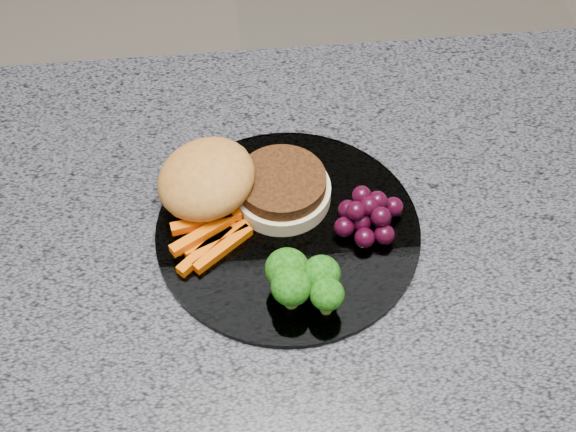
{
  "coord_description": "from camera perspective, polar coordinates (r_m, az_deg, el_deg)",
  "views": [
    {
      "loc": [
        -0.04,
        -0.44,
        1.53
      ],
      "look_at": [
        0.01,
        0.03,
        0.93
      ],
      "focal_mm": 50.0,
      "sensor_mm": 36.0,
      "label": 1
    }
  ],
  "objects": [
    {
      "name": "broccoli",
      "position": [
        0.72,
        1.04,
        -4.53
      ],
      "size": [
        0.07,
        0.06,
        0.05
      ],
      "rotation": [
        0.0,
        0.0,
        -0.43
      ],
      "color": "olive",
      "rests_on": "plate"
    },
    {
      "name": "plate",
      "position": [
        0.79,
        0.0,
        -1.03
      ],
      "size": [
        0.26,
        0.26,
        0.01
      ],
      "primitive_type": "cylinder",
      "color": "white",
      "rests_on": "countertop"
    },
    {
      "name": "countertop",
      "position": [
        0.79,
        -0.22,
        -3.51
      ],
      "size": [
        1.2,
        0.6,
        0.04
      ],
      "primitive_type": "cube",
      "color": "#4F505A",
      "rests_on": "island_cabinet"
    },
    {
      "name": "burger",
      "position": [
        0.79,
        -3.9,
        2.2
      ],
      "size": [
        0.17,
        0.1,
        0.05
      ],
      "rotation": [
        0.0,
        0.0,
        -0.0
      ],
      "color": "beige",
      "rests_on": "plate"
    },
    {
      "name": "carrot_sticks",
      "position": [
        0.77,
        -5.59,
        -1.53
      ],
      "size": [
        0.08,
        0.07,
        0.02
      ],
      "rotation": [
        0.0,
        0.0,
        0.28
      ],
      "color": "#E15903",
      "rests_on": "plate"
    },
    {
      "name": "grape_bunch",
      "position": [
        0.78,
        5.76,
        0.08
      ],
      "size": [
        0.07,
        0.06,
        0.03
      ],
      "rotation": [
        0.0,
        0.0,
        -0.11
      ],
      "color": "black",
      "rests_on": "plate"
    }
  ]
}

